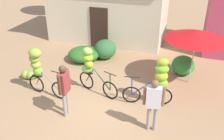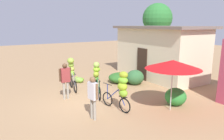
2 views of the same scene
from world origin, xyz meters
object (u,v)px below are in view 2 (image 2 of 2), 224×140
at_px(bicycle_near_pile, 97,76).
at_px(bicycle_center_loaded, 121,88).
at_px(building_low, 159,52).
at_px(bicycle_leftmost, 72,70).
at_px(banana_pile_on_ground, 79,80).
at_px(person_bystander, 93,94).
at_px(tree_behind_building, 157,19).
at_px(market_umbrella, 173,64).
at_px(person_vendor, 65,77).

relative_size(bicycle_near_pile, bicycle_center_loaded, 0.99).
xyz_separation_m(building_low, bicycle_leftmost, (-0.47, -5.92, -0.67)).
relative_size(banana_pile_on_ground, person_bystander, 0.47).
xyz_separation_m(building_low, bicycle_near_pile, (1.13, -5.22, -0.74)).
xyz_separation_m(bicycle_center_loaded, banana_pile_on_ground, (-4.96, 0.21, -0.84)).
bearing_deg(tree_behind_building, bicycle_center_loaded, -49.98).
bearing_deg(bicycle_near_pile, bicycle_leftmost, -156.41).
relative_size(market_umbrella, person_bystander, 1.34).
distance_m(bicycle_leftmost, banana_pile_on_ground, 1.55).
distance_m(bicycle_center_loaded, person_vendor, 2.91).
relative_size(market_umbrella, banana_pile_on_ground, 2.88).
relative_size(bicycle_leftmost, bicycle_center_loaded, 1.02).
bearing_deg(bicycle_leftmost, person_bystander, -9.73).
distance_m(banana_pile_on_ground, person_vendor, 3.06).
relative_size(market_umbrella, bicycle_near_pile, 1.33).
relative_size(building_low, bicycle_center_loaded, 3.78).
xyz_separation_m(market_umbrella, bicycle_leftmost, (-4.91, -2.37, -0.89)).
bearing_deg(banana_pile_on_ground, bicycle_near_pile, -2.11).
bearing_deg(banana_pile_on_ground, person_bystander, -16.44).
distance_m(bicycle_leftmost, person_bystander, 4.08).
distance_m(market_umbrella, banana_pile_on_ground, 6.37).
distance_m(tree_behind_building, market_umbrella, 10.29).
height_order(building_low, bicycle_leftmost, building_low).
bearing_deg(bicycle_center_loaded, bicycle_near_pile, 177.28).
xyz_separation_m(bicycle_leftmost, person_bystander, (4.02, -0.69, -0.02)).
relative_size(bicycle_leftmost, banana_pile_on_ground, 2.24).
bearing_deg(bicycle_center_loaded, person_vendor, -150.77).
bearing_deg(market_umbrella, bicycle_leftmost, -154.23).
xyz_separation_m(bicycle_near_pile, person_vendor, (-0.18, -1.53, 0.10)).
height_order(bicycle_near_pile, person_vendor, person_vendor).
bearing_deg(person_vendor, building_low, 97.99).
xyz_separation_m(bicycle_leftmost, person_vendor, (1.42, -0.83, 0.03)).
bearing_deg(bicycle_near_pile, person_bystander, -29.83).
bearing_deg(bicycle_center_loaded, banana_pile_on_ground, 177.60).
height_order(building_low, person_bystander, building_low).
xyz_separation_m(building_low, market_umbrella, (4.44, -3.55, 0.22)).
xyz_separation_m(person_vendor, person_bystander, (2.60, 0.14, -0.05)).
height_order(tree_behind_building, person_bystander, tree_behind_building).
bearing_deg(market_umbrella, bicycle_center_loaded, -118.08).
distance_m(tree_behind_building, person_bystander, 12.07).
relative_size(bicycle_center_loaded, person_vendor, 0.97).
bearing_deg(building_low, market_umbrella, -38.65).
xyz_separation_m(banana_pile_on_ground, person_vendor, (2.43, -1.63, 0.90)).
xyz_separation_m(market_umbrella, person_vendor, (-3.49, -3.20, -0.86)).
relative_size(tree_behind_building, person_vendor, 3.03).
xyz_separation_m(market_umbrella, bicycle_center_loaded, (-0.95, -1.78, -0.92)).
bearing_deg(person_vendor, market_umbrella, 42.55).
bearing_deg(market_umbrella, person_bystander, -106.19).
distance_m(market_umbrella, bicycle_leftmost, 5.52).
bearing_deg(building_low, bicycle_leftmost, -94.55).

